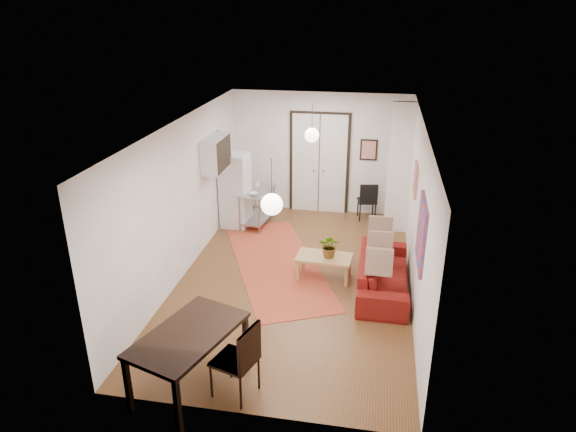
% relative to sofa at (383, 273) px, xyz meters
% --- Properties ---
extents(floor, '(7.00, 7.00, 0.00)m').
position_rel_sofa_xyz_m(floor, '(-1.61, 0.10, -0.32)').
color(floor, brown).
rests_on(floor, ground).
extents(ceiling, '(4.20, 7.00, 0.02)m').
position_rel_sofa_xyz_m(ceiling, '(-1.61, 0.10, 2.58)').
color(ceiling, silver).
rests_on(ceiling, wall_back).
extents(wall_back, '(4.20, 0.02, 2.90)m').
position_rel_sofa_xyz_m(wall_back, '(-1.61, 3.60, 1.13)').
color(wall_back, white).
rests_on(wall_back, floor).
extents(wall_front, '(4.20, 0.02, 2.90)m').
position_rel_sofa_xyz_m(wall_front, '(-1.61, -3.40, 1.13)').
color(wall_front, white).
rests_on(wall_front, floor).
extents(wall_left, '(0.02, 7.00, 2.90)m').
position_rel_sofa_xyz_m(wall_left, '(-3.71, 0.10, 1.13)').
color(wall_left, white).
rests_on(wall_left, floor).
extents(wall_right, '(0.02, 7.00, 2.90)m').
position_rel_sofa_xyz_m(wall_right, '(0.49, 0.10, 1.13)').
color(wall_right, white).
rests_on(wall_right, floor).
extents(double_doors, '(1.44, 0.06, 2.50)m').
position_rel_sofa_xyz_m(double_doors, '(-1.61, 3.56, 0.88)').
color(double_doors, white).
rests_on(double_doors, wall_back).
extents(stub_partition, '(0.50, 0.10, 2.90)m').
position_rel_sofa_xyz_m(stub_partition, '(0.24, 2.65, 1.13)').
color(stub_partition, white).
rests_on(stub_partition, floor).
extents(wall_cabinet, '(0.35, 1.00, 0.70)m').
position_rel_sofa_xyz_m(wall_cabinet, '(-3.53, 1.60, 1.58)').
color(wall_cabinet, silver).
rests_on(wall_cabinet, wall_left).
extents(painting_popart, '(0.05, 1.00, 1.00)m').
position_rel_sofa_xyz_m(painting_popart, '(0.47, -1.15, 1.33)').
color(painting_popart, red).
rests_on(painting_popart, wall_right).
extents(painting_abstract, '(0.05, 0.50, 0.60)m').
position_rel_sofa_xyz_m(painting_abstract, '(0.47, 0.90, 1.48)').
color(painting_abstract, beige).
rests_on(painting_abstract, wall_right).
extents(poster_back, '(0.40, 0.03, 0.50)m').
position_rel_sofa_xyz_m(poster_back, '(-0.46, 3.57, 1.28)').
color(poster_back, red).
rests_on(poster_back, wall_back).
extents(print_left, '(0.03, 0.44, 0.54)m').
position_rel_sofa_xyz_m(print_left, '(-3.68, 2.10, 1.63)').
color(print_left, '#9D7141').
rests_on(print_left, wall_left).
extents(pendant_back, '(0.30, 0.30, 0.80)m').
position_rel_sofa_xyz_m(pendant_back, '(-1.61, 2.10, 1.93)').
color(pendant_back, white).
rests_on(pendant_back, ceiling).
extents(pendant_front, '(0.30, 0.30, 0.80)m').
position_rel_sofa_xyz_m(pendant_front, '(-1.61, -1.90, 1.93)').
color(pendant_front, white).
rests_on(pendant_front, ceiling).
extents(kilim_rug, '(2.99, 4.25, 0.01)m').
position_rel_sofa_xyz_m(kilim_rug, '(-2.07, 0.60, -0.32)').
color(kilim_rug, '#C94A32').
rests_on(kilim_rug, floor).
extents(sofa, '(2.20, 0.87, 0.64)m').
position_rel_sofa_xyz_m(sofa, '(0.00, 0.00, 0.00)').
color(sofa, maroon).
rests_on(sofa, floor).
extents(coffee_table, '(1.04, 0.63, 0.45)m').
position_rel_sofa_xyz_m(coffee_table, '(-1.08, 0.22, 0.07)').
color(coffee_table, tan).
rests_on(coffee_table, floor).
extents(potted_plant, '(0.42, 0.37, 0.44)m').
position_rel_sofa_xyz_m(potted_plant, '(-0.98, 0.22, 0.35)').
color(potted_plant, '#326F34').
rests_on(potted_plant, coffee_table).
extents(kitchen_counter, '(0.68, 1.15, 0.84)m').
position_rel_sofa_xyz_m(kitchen_counter, '(-2.89, 2.47, 0.21)').
color(kitchen_counter, '#A4A7A8').
rests_on(kitchen_counter, floor).
extents(bowl, '(0.22, 0.22, 0.05)m').
position_rel_sofa_xyz_m(bowl, '(-2.89, 2.17, 0.54)').
color(bowl, white).
rests_on(bowl, kitchen_counter).
extents(soap_bottle, '(0.09, 0.09, 0.17)m').
position_rel_sofa_xyz_m(soap_bottle, '(-2.94, 2.72, 0.60)').
color(soap_bottle, teal).
rests_on(soap_bottle, kitchen_counter).
extents(fridge, '(0.64, 0.64, 1.70)m').
position_rel_sofa_xyz_m(fridge, '(-3.36, 2.32, 0.53)').
color(fridge, silver).
rests_on(fridge, floor).
extents(dining_table, '(1.34, 1.77, 0.87)m').
position_rel_sofa_xyz_m(dining_table, '(-2.48, -3.05, 0.45)').
color(dining_table, black).
rests_on(dining_table, floor).
extents(dining_chair_near, '(0.64, 0.79, 1.07)m').
position_rel_sofa_xyz_m(dining_chair_near, '(-1.88, -2.94, 0.30)').
color(dining_chair_near, '#331910').
rests_on(dining_chair_near, floor).
extents(dining_chair_far, '(0.64, 0.79, 1.07)m').
position_rel_sofa_xyz_m(dining_chair_far, '(-1.88, -2.94, 0.30)').
color(dining_chair_far, '#331910').
rests_on(dining_chair_far, floor).
extents(black_side_chair, '(0.49, 0.49, 0.92)m').
position_rel_sofa_xyz_m(black_side_chair, '(-0.42, 3.34, 0.22)').
color(black_side_chair, black).
rests_on(black_side_chair, floor).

